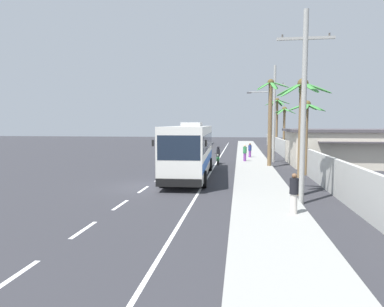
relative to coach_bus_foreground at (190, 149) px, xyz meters
name	(u,v)px	position (x,y,z in m)	size (l,w,h in m)	color
ground_plane	(147,187)	(-2.01, -4.19, -2.04)	(160.00, 160.00, 0.00)	#303035
sidewalk_kerb	(254,167)	(4.79, 5.81, -1.97)	(3.20, 90.00, 0.14)	#999993
lane_markings	(205,161)	(0.02, 10.59, -2.04)	(3.44, 71.00, 0.01)	white
boundary_wall	(292,153)	(8.59, 9.81, -1.06)	(0.24, 60.00, 1.96)	#B2B2AD
coach_bus_foreground	(190,149)	(0.00, 0.00, 0.00)	(3.33, 11.90, 3.92)	silver
coach_bus_far_lane	(198,135)	(-4.00, 37.36, -0.14)	(2.93, 12.36, 3.66)	#2366A8
motorcycle_beside_bus	(218,157)	(1.50, 8.32, -1.37)	(0.56, 1.96, 1.67)	black
pedestrian_near_kerb	(245,153)	(4.04, 9.88, -1.06)	(0.36, 0.36, 1.61)	#75388E
pedestrian_midwalk	(294,193)	(5.72, -9.93, -1.03)	(0.36, 0.36, 1.67)	beige
pedestrian_far_walk	(250,150)	(4.65, 14.00, -1.09)	(0.36, 0.36, 1.55)	#75388E
utility_pole_nearest	(304,104)	(6.44, -7.53, 2.69)	(2.59, 0.24, 9.00)	#9E9E99
utility_pole_mid	(273,112)	(6.77, 10.71, 3.00)	(3.69, 0.24, 9.54)	#9E9E99
palm_nearest	(302,118)	(6.72, -5.47, 2.09)	(2.82, 2.86, 6.17)	brown
palm_second	(307,119)	(8.37, 2.04, 2.15)	(2.76, 2.77, 5.52)	brown
palm_third	(270,110)	(6.12, 6.43, 2.95)	(2.90, 2.94, 7.67)	brown
palm_fourth	(284,121)	(8.76, 17.94, 2.15)	(2.62, 2.72, 5.88)	brown
palm_farthest	(277,114)	(8.64, 25.05, 3.12)	(3.53, 3.28, 7.43)	brown
roadside_building	(354,147)	(13.91, 8.84, -0.35)	(12.07, 8.01, 3.34)	beige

